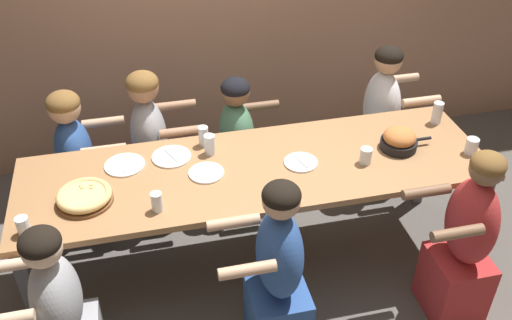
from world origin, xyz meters
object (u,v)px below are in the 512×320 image
drinking_glass_g (23,227)px  diner_far_right (379,126)px  diner_near_left (62,319)px  skillet_bowl (399,140)px  drinking_glass_c (437,114)px  diner_far_center (237,151)px  diner_far_midleft (152,154)px  empty_plate_a (206,173)px  drinking_glass_b (210,145)px  diner_near_center (278,277)px  drinking_glass_f (204,137)px  empty_plate_c (301,162)px  pizza_board_main (84,197)px  drinking_glass_a (157,203)px  empty_plate_b (125,165)px  empty_plate_d (171,157)px  drinking_glass_d (366,157)px  diner_far_left (78,168)px  diner_near_right (464,245)px  drinking_glass_e (472,147)px

drinking_glass_g → diner_far_right: (2.36, 0.92, -0.30)m
diner_near_left → skillet_bowl: bearing=-73.0°
drinking_glass_c → drinking_glass_g: 2.59m
diner_far_center → diner_far_midleft: 0.60m
diner_far_right → empty_plate_a: bearing=-65.3°
drinking_glass_b → diner_near_center: (0.22, -0.83, -0.33)m
drinking_glass_f → empty_plate_c: bearing=-31.3°
pizza_board_main → empty_plate_c: 1.25m
empty_plate_c → drinking_glass_a: 0.90m
empty_plate_b → empty_plate_c: bearing=-11.6°
drinking_glass_f → diner_far_center: 0.57m
empty_plate_d → drinking_glass_a: (-0.12, -0.47, 0.04)m
drinking_glass_a → diner_near_left: diner_near_left is taller
drinking_glass_b → diner_far_center: 0.63m
diner_far_midleft → empty_plate_a: bearing=24.5°
skillet_bowl → drinking_glass_d: bearing=-159.1°
drinking_glass_c → diner_near_center: 1.58m
diner_far_midleft → diner_near_left: bearing=-23.6°
diner_far_center → diner_far_left: 1.09m
drinking_glass_d → drinking_glass_g: bearing=-174.5°
diner_near_center → diner_near_left: (-1.11, 0.00, -0.03)m
empty_plate_b → drinking_glass_f: size_ratio=1.82×
drinking_glass_d → diner_far_midleft: 1.46m
pizza_board_main → drinking_glass_g: size_ratio=2.96×
diner_far_left → drinking_glass_g: bearing=-11.8°
drinking_glass_c → drinking_glass_a: bearing=-165.8°
empty_plate_a → diner_far_center: 0.77m
drinking_glass_b → drinking_glass_c: size_ratio=0.87×
empty_plate_c → diner_far_midleft: bearing=142.5°
drinking_glass_g → diner_near_left: 0.50m
empty_plate_a → drinking_glass_f: (0.03, 0.30, 0.05)m
empty_plate_b → diner_near_center: (0.73, -0.82, -0.27)m
drinking_glass_a → diner_near_right: bearing=-12.5°
drinking_glass_f → diner_near_center: diner_near_center is taller
drinking_glass_a → drinking_glass_d: drinking_glass_a is taller
pizza_board_main → empty_plate_b: (0.22, 0.29, -0.03)m
drinking_glass_f → diner_near_left: (-0.87, -0.93, -0.36)m
drinking_glass_g → diner_far_center: 1.62m
skillet_bowl → diner_near_right: (0.16, -0.62, -0.33)m
empty_plate_a → drinking_glass_a: drinking_glass_a is taller
diner_far_right → diner_far_midleft: bearing=-90.0°
diner_near_right → empty_plate_b: bearing=65.8°
skillet_bowl → drinking_glass_a: (-1.50, -0.25, -0.01)m
diner_far_center → empty_plate_c: bearing=21.5°
empty_plate_a → empty_plate_c: size_ratio=1.02×
empty_plate_c → drinking_glass_c: (1.00, 0.24, 0.06)m
empty_plate_b → drinking_glass_d: bearing=-11.8°
drinking_glass_a → drinking_glass_b: bearing=52.0°
drinking_glass_e → skillet_bowl: bearing=160.2°
drinking_glass_g → empty_plate_a: bearing=16.5°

